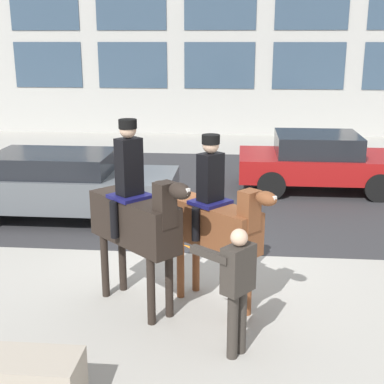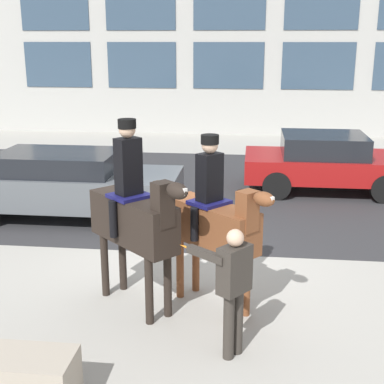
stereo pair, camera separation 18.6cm
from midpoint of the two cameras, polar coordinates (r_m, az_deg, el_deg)
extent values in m
plane|color=#9E9B93|center=(9.00, 0.22, -7.79)|extent=(80.00, 80.00, 0.00)
cube|color=#2D2D30|center=(13.47, 2.43, 0.34)|extent=(19.19, 8.50, 0.01)
cube|color=#33475B|center=(22.39, -13.86, 13.05)|extent=(2.70, 0.02, 1.74)
cube|color=#33475B|center=(21.47, -5.13, 13.33)|extent=(2.70, 0.02, 1.74)
cube|color=#33475B|center=(21.06, 4.16, 13.30)|extent=(2.70, 0.02, 1.74)
cube|color=#33475B|center=(21.19, 13.56, 12.93)|extent=(2.70, 0.02, 1.74)
cube|color=#33475B|center=(22.40, -14.24, 18.60)|extent=(2.70, 0.02, 1.74)
cube|color=#33475B|center=(21.49, -5.28, 19.12)|extent=(2.70, 0.02, 1.74)
cube|color=#33475B|center=(21.08, 4.28, 19.21)|extent=(2.70, 0.02, 1.74)
cube|color=#33475B|center=(21.20, 13.96, 18.79)|extent=(2.70, 0.02, 1.74)
cube|color=black|center=(7.28, -5.56, -3.06)|extent=(1.40, 1.34, 0.63)
cylinder|color=black|center=(7.27, -1.87, -9.76)|extent=(0.11, 0.11, 0.95)
cylinder|color=black|center=(7.10, -3.84, -10.45)|extent=(0.11, 0.11, 0.95)
cylinder|color=black|center=(8.06, -6.76, -7.17)|extent=(0.11, 0.11, 0.95)
cylinder|color=black|center=(7.91, -8.62, -7.71)|extent=(0.11, 0.11, 0.95)
cube|color=black|center=(6.66, -2.34, -1.35)|extent=(0.31, 0.31, 0.58)
cube|color=#382314|center=(6.74, -2.98, -0.96)|extent=(0.08, 0.09, 0.52)
ellipsoid|color=black|center=(6.38, -0.76, 0.12)|extent=(0.38, 0.37, 0.20)
cube|color=silver|center=(6.30, -0.17, 0.10)|extent=(0.12, 0.12, 0.08)
cylinder|color=#382314|center=(7.95, -8.85, -2.35)|extent=(0.09, 0.09, 0.55)
cube|color=#14144C|center=(7.24, -5.97, -0.40)|extent=(0.66, 0.66, 0.05)
cube|color=black|center=(7.14, -6.07, 2.76)|extent=(0.38, 0.38, 0.76)
sphere|color=#D1A889|center=(7.04, -6.18, 6.64)|extent=(0.22, 0.22, 0.22)
cylinder|color=black|center=(7.03, -6.20, 7.26)|extent=(0.24, 0.24, 0.12)
cylinder|color=black|center=(7.47, -4.22, -2.02)|extent=(0.11, 0.11, 0.50)
cylinder|color=black|center=(7.18, -7.68, -2.88)|extent=(0.11, 0.11, 0.50)
cube|color=brown|center=(7.26, 2.95, -3.54)|extent=(1.34, 1.26, 0.58)
cylinder|color=brown|center=(7.33, 6.56, -9.74)|extent=(0.11, 0.11, 0.92)
cylinder|color=brown|center=(7.13, 4.89, -10.49)|extent=(0.11, 0.11, 0.92)
cylinder|color=brown|center=(7.97, 1.08, -7.45)|extent=(0.11, 0.11, 0.92)
cylinder|color=brown|center=(7.78, -0.59, -8.05)|extent=(0.11, 0.11, 0.92)
cube|color=brown|center=(6.75, 6.70, -2.04)|extent=(0.31, 0.31, 0.52)
cube|color=black|center=(6.82, 5.95, -1.65)|extent=(0.08, 0.09, 0.47)
ellipsoid|color=brown|center=(6.52, 8.49, -0.75)|extent=(0.36, 0.35, 0.18)
cube|color=silver|center=(6.46, 9.11, -0.75)|extent=(0.11, 0.11, 0.07)
cylinder|color=black|center=(7.81, -0.91, -2.91)|extent=(0.09, 0.09, 0.55)
cube|color=#14144C|center=(7.21, 2.59, -1.10)|extent=(0.63, 0.64, 0.05)
cube|color=black|center=(7.12, 2.63, 1.61)|extent=(0.38, 0.39, 0.64)
sphere|color=#D1A889|center=(7.02, 2.67, 5.02)|extent=(0.22, 0.22, 0.22)
cylinder|color=black|center=(7.01, 2.68, 5.63)|extent=(0.24, 0.24, 0.12)
cylinder|color=black|center=(7.47, 4.05, -2.52)|extent=(0.11, 0.11, 0.46)
cylinder|color=black|center=(7.11, 1.01, -3.45)|extent=(0.11, 0.11, 0.46)
cylinder|color=#332D28|center=(6.42, 4.79, -14.10)|extent=(0.13, 0.13, 0.83)
cylinder|color=#332D28|center=(6.53, 5.72, -13.58)|extent=(0.13, 0.13, 0.83)
cube|color=#332D28|center=(6.16, 5.42, -8.21)|extent=(0.42, 0.45, 0.56)
sphere|color=#D1A889|center=(6.01, 5.52, -4.90)|extent=(0.20, 0.20, 0.20)
cube|color=#332D28|center=(6.14, 2.39, -6.68)|extent=(0.49, 0.41, 0.09)
cone|color=orange|center=(6.36, 0.06, -5.84)|extent=(0.17, 0.15, 0.04)
cube|color=#51565B|center=(11.46, -12.92, 0.46)|extent=(4.78, 1.75, 0.67)
cube|color=black|center=(11.37, -13.66, 3.13)|extent=(2.39, 1.54, 0.42)
cylinder|color=black|center=(10.41, -6.52, -2.73)|extent=(0.62, 0.21, 0.62)
cylinder|color=black|center=(11.91, -4.81, -0.27)|extent=(0.62, 0.21, 0.62)
cylinder|color=black|center=(12.81, -17.93, 0.16)|extent=(0.62, 0.21, 0.62)
cube|color=maroon|center=(13.60, 14.50, 2.66)|extent=(3.98, 1.97, 0.56)
cube|color=black|center=(13.48, 14.24, 4.91)|extent=(1.99, 1.73, 0.51)
cylinder|color=black|center=(14.75, 18.72, 2.21)|extent=(0.67, 0.24, 0.67)
cylinder|color=black|center=(12.67, 9.42, 0.69)|extent=(0.67, 0.24, 0.67)
cylinder|color=black|center=(14.43, 9.10, 2.57)|extent=(0.67, 0.24, 0.67)
camera|label=1|loc=(0.09, -89.31, 0.20)|focal=50.00mm
camera|label=2|loc=(0.09, 90.69, -0.20)|focal=50.00mm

